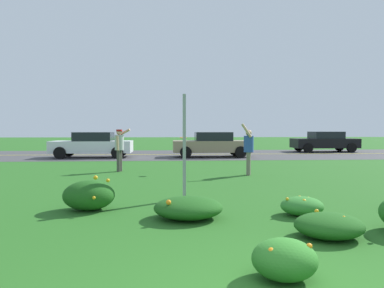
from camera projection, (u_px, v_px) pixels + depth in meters
ground_plane at (201, 174)px, 12.80m from camera, size 120.00×120.00×0.00m
highway_strip at (187, 154)px, 22.81m from camera, size 120.00×9.14×0.01m
highway_center_stripe at (187, 154)px, 22.81m from camera, size 120.00×0.16×0.00m
daylily_clump_near_camera at (188, 208)px, 6.43m from camera, size 1.25×1.09×0.41m
daylily_clump_front_left at (302, 206)px, 6.66m from camera, size 0.80×0.70×0.35m
daylily_clump_mid_center at (284, 259)px, 3.81m from camera, size 0.71×0.65×0.44m
daylily_clump_mid_left at (89, 195)px, 7.09m from camera, size 1.02×0.89×0.66m
daylily_clump_front_center at (329, 226)px, 5.29m from camera, size 1.03×0.90×0.38m
sign_post_near_path at (184, 147)px, 8.14m from camera, size 0.07×0.10×2.42m
person_thrower_red_cap_gray_shirt at (119, 146)px, 13.56m from camera, size 0.59×0.53×1.65m
person_catcher_blue_shirt at (249, 148)px, 12.49m from camera, size 0.48×0.52×1.82m
frisbee_orange at (183, 138)px, 13.12m from camera, size 0.26×0.26×0.05m
car_black_center_left at (325, 141)px, 25.50m from camera, size 4.50×2.00×1.45m
car_tan_center_right at (212, 144)px, 20.82m from camera, size 4.50×2.00×1.45m
car_white_rightmost at (93, 145)px, 20.36m from camera, size 4.50×2.00×1.45m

